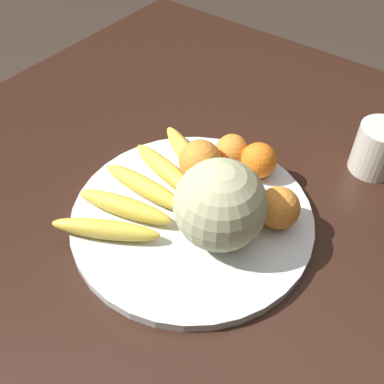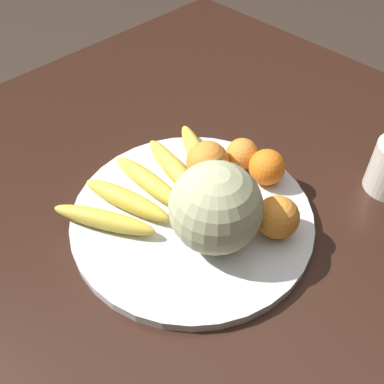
% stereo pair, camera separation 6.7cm
% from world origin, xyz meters
% --- Properties ---
extents(ground_plane, '(12.00, 12.00, 0.00)m').
position_xyz_m(ground_plane, '(0.00, 0.00, 0.00)').
color(ground_plane, '#382B23').
extents(kitchen_table, '(1.24, 1.18, 0.72)m').
position_xyz_m(kitchen_table, '(0.00, 0.00, 0.63)').
color(kitchen_table, black).
rests_on(kitchen_table, ground_plane).
extents(fruit_bowl, '(0.38, 0.38, 0.02)m').
position_xyz_m(fruit_bowl, '(-0.03, -0.04, 0.73)').
color(fruit_bowl, silver).
rests_on(fruit_bowl, kitchen_table).
extents(melon, '(0.13, 0.13, 0.13)m').
position_xyz_m(melon, '(0.02, -0.05, 0.80)').
color(melon, '#B2B789').
rests_on(melon, fruit_bowl).
extents(banana_bunch, '(0.18, 0.31, 0.03)m').
position_xyz_m(banana_bunch, '(-0.11, -0.05, 0.75)').
color(banana_bunch, brown).
rests_on(banana_bunch, fruit_bowl).
extents(orange_front_left, '(0.07, 0.07, 0.07)m').
position_xyz_m(orange_front_left, '(0.08, 0.03, 0.77)').
color(orange_front_left, orange).
rests_on(orange_front_left, fruit_bowl).
extents(orange_front_right, '(0.06, 0.06, 0.06)m').
position_xyz_m(orange_front_right, '(0.00, 0.10, 0.77)').
color(orange_front_right, orange).
rests_on(orange_front_right, fruit_bowl).
extents(orange_mid_center, '(0.07, 0.07, 0.07)m').
position_xyz_m(orange_mid_center, '(-0.07, 0.04, 0.77)').
color(orange_mid_center, orange).
rests_on(orange_mid_center, fruit_bowl).
extents(orange_back_left, '(0.06, 0.06, 0.06)m').
position_xyz_m(orange_back_left, '(-0.05, 0.10, 0.77)').
color(orange_back_left, orange).
rests_on(orange_back_left, fruit_bowl).
extents(ceramic_mug, '(0.12, 0.08, 0.09)m').
position_xyz_m(ceramic_mug, '(0.15, 0.26, 0.77)').
color(ceramic_mug, beige).
rests_on(ceramic_mug, kitchen_table).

